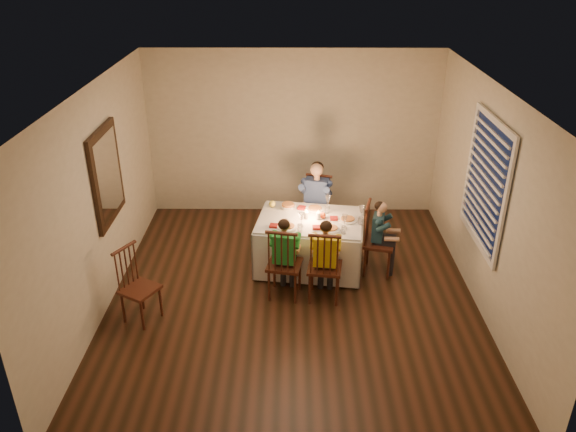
{
  "coord_description": "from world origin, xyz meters",
  "views": [
    {
      "loc": [
        -0.02,
        -5.86,
        4.03
      ],
      "look_at": [
        -0.06,
        0.15,
        1.04
      ],
      "focal_mm": 35.0,
      "sensor_mm": 36.0,
      "label": 1
    }
  ],
  "objects_px": {
    "chair_extra": "(144,319)",
    "adult": "(315,240)",
    "child_teal": "(377,271)",
    "dining_table": "(310,233)",
    "child_green": "(285,294)",
    "chair_adult": "(315,240)",
    "chair_near_left": "(285,294)",
    "child_yellow": "(324,297)",
    "serving_bowl": "(288,206)",
    "chair_end": "(377,271)",
    "chair_near_right": "(324,297)"
  },
  "relations": [
    {
      "from": "chair_near_right",
      "to": "chair_end",
      "type": "distance_m",
      "value": 0.97
    },
    {
      "from": "chair_end",
      "to": "child_green",
      "type": "bearing_deg",
      "value": 128.03
    },
    {
      "from": "chair_adult",
      "to": "serving_bowl",
      "type": "height_order",
      "value": "serving_bowl"
    },
    {
      "from": "chair_adult",
      "to": "chair_extra",
      "type": "relative_size",
      "value": 1.06
    },
    {
      "from": "chair_adult",
      "to": "adult",
      "type": "xyz_separation_m",
      "value": [
        0.0,
        0.0,
        0.0
      ]
    },
    {
      "from": "adult",
      "to": "child_green",
      "type": "distance_m",
      "value": 1.49
    },
    {
      "from": "chair_end",
      "to": "child_teal",
      "type": "relative_size",
      "value": 0.96
    },
    {
      "from": "chair_adult",
      "to": "child_yellow",
      "type": "distance_m",
      "value": 1.49
    },
    {
      "from": "dining_table",
      "to": "chair_end",
      "type": "height_order",
      "value": "dining_table"
    },
    {
      "from": "child_yellow",
      "to": "child_teal",
      "type": "xyz_separation_m",
      "value": [
        0.75,
        0.62,
        0.0
      ]
    },
    {
      "from": "chair_adult",
      "to": "serving_bowl",
      "type": "distance_m",
      "value": 0.95
    },
    {
      "from": "chair_adult",
      "to": "chair_near_right",
      "type": "distance_m",
      "value": 1.49
    },
    {
      "from": "adult",
      "to": "chair_extra",
      "type": "bearing_deg",
      "value": -122.38
    },
    {
      "from": "child_yellow",
      "to": "serving_bowl",
      "type": "xyz_separation_m",
      "value": [
        -0.45,
        1.07,
        0.75
      ]
    },
    {
      "from": "chair_near_left",
      "to": "adult",
      "type": "bearing_deg",
      "value": -96.16
    },
    {
      "from": "chair_extra",
      "to": "serving_bowl",
      "type": "relative_size",
      "value": 4.38
    },
    {
      "from": "chair_end",
      "to": "child_teal",
      "type": "bearing_deg",
      "value": 0.0
    },
    {
      "from": "dining_table",
      "to": "chair_near_left",
      "type": "xyz_separation_m",
      "value": [
        -0.33,
        -0.68,
        -0.52
      ]
    },
    {
      "from": "child_green",
      "to": "dining_table",
      "type": "bearing_deg",
      "value": -105.12
    },
    {
      "from": "chair_extra",
      "to": "adult",
      "type": "bearing_deg",
      "value": -17.66
    },
    {
      "from": "chair_near_right",
      "to": "chair_end",
      "type": "relative_size",
      "value": 1.0
    },
    {
      "from": "child_yellow",
      "to": "serving_bowl",
      "type": "height_order",
      "value": "serving_bowl"
    },
    {
      "from": "dining_table",
      "to": "chair_end",
      "type": "relative_size",
      "value": 1.54
    },
    {
      "from": "child_teal",
      "to": "serving_bowl",
      "type": "distance_m",
      "value": 1.48
    },
    {
      "from": "child_teal",
      "to": "chair_end",
      "type": "bearing_deg",
      "value": 0.0
    },
    {
      "from": "chair_extra",
      "to": "child_yellow",
      "type": "height_order",
      "value": "child_yellow"
    },
    {
      "from": "chair_end",
      "to": "serving_bowl",
      "type": "xyz_separation_m",
      "value": [
        -1.2,
        0.44,
        0.75
      ]
    },
    {
      "from": "dining_table",
      "to": "adult",
      "type": "xyz_separation_m",
      "value": [
        0.1,
        0.74,
        -0.52
      ]
    },
    {
      "from": "child_teal",
      "to": "child_yellow",
      "type": "bearing_deg",
      "value": 143.47
    },
    {
      "from": "adult",
      "to": "child_teal",
      "type": "height_order",
      "value": "adult"
    },
    {
      "from": "child_yellow",
      "to": "serving_bowl",
      "type": "distance_m",
      "value": 1.38
    },
    {
      "from": "dining_table",
      "to": "child_yellow",
      "type": "distance_m",
      "value": 0.92
    },
    {
      "from": "child_teal",
      "to": "child_green",
      "type": "bearing_deg",
      "value": 128.03
    },
    {
      "from": "chair_near_right",
      "to": "chair_extra",
      "type": "relative_size",
      "value": 1.06
    },
    {
      "from": "dining_table",
      "to": "adult",
      "type": "distance_m",
      "value": 0.91
    },
    {
      "from": "child_green",
      "to": "child_teal",
      "type": "xyz_separation_m",
      "value": [
        1.24,
        0.56,
        0.0
      ]
    },
    {
      "from": "chair_near_left",
      "to": "chair_end",
      "type": "height_order",
      "value": "same"
    },
    {
      "from": "chair_adult",
      "to": "chair_near_left",
      "type": "xyz_separation_m",
      "value": [
        -0.43,
        -1.42,
        0.0
      ]
    },
    {
      "from": "chair_near_left",
      "to": "child_teal",
      "type": "height_order",
      "value": "child_teal"
    },
    {
      "from": "child_teal",
      "to": "dining_table",
      "type": "bearing_deg",
      "value": 95.98
    },
    {
      "from": "chair_near_right",
      "to": "chair_extra",
      "type": "height_order",
      "value": "chair_near_right"
    },
    {
      "from": "dining_table",
      "to": "child_green",
      "type": "bearing_deg",
      "value": -107.92
    },
    {
      "from": "chair_near_right",
      "to": "chair_extra",
      "type": "bearing_deg",
      "value": 19.66
    },
    {
      "from": "adult",
      "to": "serving_bowl",
      "type": "height_order",
      "value": "serving_bowl"
    },
    {
      "from": "chair_near_left",
      "to": "chair_adult",
      "type": "bearing_deg",
      "value": -96.16
    },
    {
      "from": "chair_near_left",
      "to": "serving_bowl",
      "type": "xyz_separation_m",
      "value": [
        0.04,
        1.0,
        0.75
      ]
    },
    {
      "from": "chair_adult",
      "to": "dining_table",
      "type": "bearing_deg",
      "value": -83.1
    },
    {
      "from": "dining_table",
      "to": "child_yellow",
      "type": "xyz_separation_m",
      "value": [
        0.16,
        -0.74,
        -0.52
      ]
    },
    {
      "from": "chair_extra",
      "to": "child_teal",
      "type": "height_order",
      "value": "child_teal"
    },
    {
      "from": "adult",
      "to": "chair_near_right",
      "type": "bearing_deg",
      "value": -73.08
    }
  ]
}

